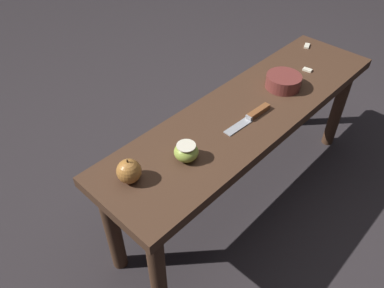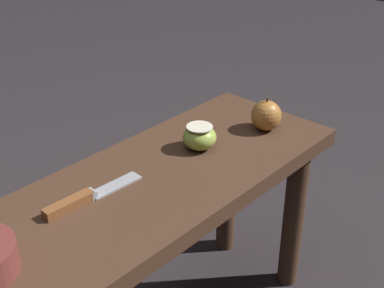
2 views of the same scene
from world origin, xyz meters
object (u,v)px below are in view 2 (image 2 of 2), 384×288
(knife, at_px, (81,200))
(apple_whole, at_px, (266,115))
(wooden_bench, at_px, (82,253))
(apple_cut, at_px, (199,137))

(knife, distance_m, apple_whole, 0.52)
(apple_whole, bearing_deg, knife, 170.68)
(wooden_bench, xyz_separation_m, apple_cut, (0.37, 0.02, 0.11))
(wooden_bench, distance_m, knife, 0.10)
(knife, bearing_deg, apple_whole, -6.69)
(wooden_bench, bearing_deg, apple_whole, -4.38)
(wooden_bench, xyz_separation_m, knife, (0.04, 0.04, 0.09))
(knife, distance_m, apple_cut, 0.33)
(knife, bearing_deg, wooden_bench, -130.47)
(wooden_bench, height_order, apple_cut, apple_cut)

